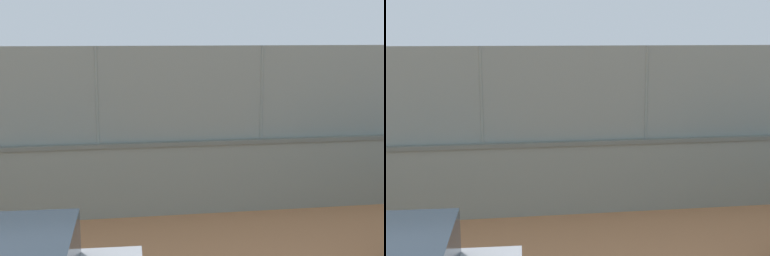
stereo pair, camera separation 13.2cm
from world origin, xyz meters
The scene contains 7 objects.
ground_plane centered at (0.00, 0.00, 0.00)m, with size 260.00×260.00×0.00m, color #B27247.
perimeter_wall centered at (1.74, 12.77, 0.75)m, with size 33.26×0.37×1.49m.
fence_panel_on_wall centered at (1.74, 12.77, 2.42)m, with size 32.67×0.09×1.87m.
player_foreground_swinging centered at (-1.68, 7.91, 0.92)m, with size 0.92×0.98×1.56m.
player_at_service_line centered at (-1.51, 9.74, 0.87)m, with size 0.98×0.68×1.49m.
sports_ball centered at (-1.74, 10.15, 0.05)m, with size 0.11×0.11×0.11m, color orange.
spare_ball_by_wall centered at (-4.99, 11.35, 0.05)m, with size 0.09×0.09×0.09m, color white.
Camera 2 is at (1.45, 23.24, 3.59)m, focal length 50.64 mm.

